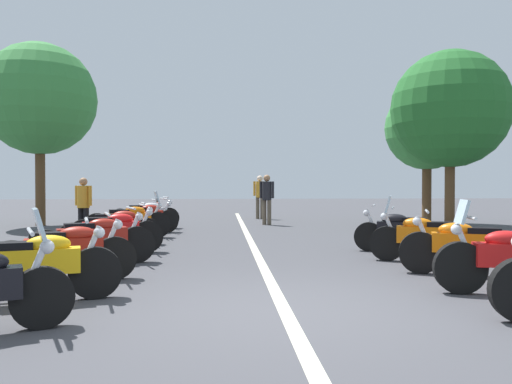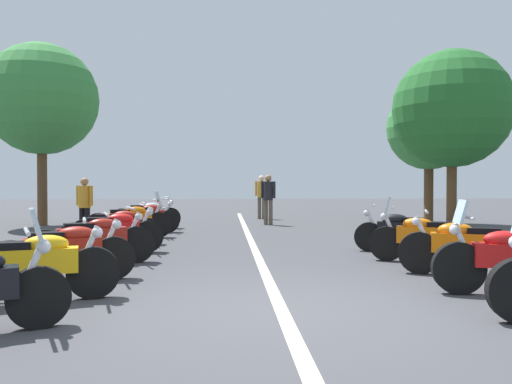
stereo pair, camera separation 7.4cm
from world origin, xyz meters
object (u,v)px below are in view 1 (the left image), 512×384
object	(u,v)px
motorcycle_left_row_3	(94,239)
motorcycle_right_row_4	(402,231)
motorcycle_left_row_8	(146,214)
motorcycle_left_row_1	(34,265)
bystander_0	(260,193)
motorcycle_left_row_5	(117,226)
motorcycle_right_row_3	(426,237)
motorcycle_left_row_2	(66,251)
motorcycle_left_row_4	(112,231)
roadside_tree_2	(450,109)
motorcycle_left_row_6	(129,220)
bystander_3	(83,203)
motorcycle_right_row_2	(467,246)
bystander_2	(267,195)
roadside_tree_0	(40,99)
roadside_tree_1	(427,129)
motorcycle_left_row_7	(145,217)

from	to	relation	value
motorcycle_left_row_3	motorcycle_right_row_4	distance (m)	6.12
motorcycle_left_row_8	motorcycle_right_row_4	size ratio (longest dim) A/B	1.07
motorcycle_left_row_1	bystander_0	xyz separation A→B (m)	(14.03, -3.77, 0.56)
motorcycle_left_row_5	motorcycle_right_row_3	xyz separation A→B (m)	(-2.87, -6.11, 0.02)
motorcycle_left_row_2	motorcycle_right_row_3	bearing A→B (deg)	-3.49
motorcycle_left_row_1	bystander_0	bearing A→B (deg)	59.34
motorcycle_left_row_2	motorcycle_left_row_8	world-z (taller)	motorcycle_left_row_8
motorcycle_left_row_4	roadside_tree_2	size ratio (longest dim) A/B	0.35
motorcycle_left_row_6	motorcycle_right_row_3	distance (m)	7.47
motorcycle_left_row_2	motorcycle_left_row_4	size ratio (longest dim) A/B	0.97
motorcycle_left_row_3	motorcycle_left_row_8	distance (m)	7.00
motorcycle_left_row_3	motorcycle_left_row_4	size ratio (longest dim) A/B	1.01
motorcycle_left_row_3	motorcycle_left_row_5	bearing A→B (deg)	70.93
motorcycle_left_row_3	bystander_3	size ratio (longest dim) A/B	1.31
motorcycle_right_row_2	bystander_2	size ratio (longest dim) A/B	1.17
motorcycle_left_row_4	motorcycle_right_row_2	distance (m)	6.64
motorcycle_left_row_3	motorcycle_left_row_5	xyz separation A→B (m)	(2.86, 0.18, -0.01)
roadside_tree_0	bystander_3	bearing A→B (deg)	-147.67
roadside_tree_1	roadside_tree_2	xyz separation A→B (m)	(-1.20, -0.28, 0.51)
motorcycle_right_row_2	bystander_0	world-z (taller)	bystander_0
motorcycle_left_row_7	motorcycle_left_row_8	bearing A→B (deg)	72.48
roadside_tree_0	motorcycle_right_row_3	bearing A→B (deg)	-131.31
motorcycle_left_row_4	motorcycle_right_row_2	xyz separation A→B (m)	(-2.79, -6.02, 0.00)
motorcycle_left_row_4	roadside_tree_0	size ratio (longest dim) A/B	0.33
motorcycle_left_row_4	motorcycle_left_row_8	world-z (taller)	same
motorcycle_left_row_1	bystander_2	world-z (taller)	bystander_2
motorcycle_left_row_8	bystander_0	bearing A→B (deg)	27.61
motorcycle_left_row_2	motorcycle_left_row_1	bearing A→B (deg)	-107.70
motorcycle_left_row_2	motorcycle_left_row_4	bearing A→B (deg)	71.75
motorcycle_right_row_2	motorcycle_left_row_4	bearing A→B (deg)	-5.16
motorcycle_left_row_7	motorcycle_right_row_3	bearing A→B (deg)	-68.60
motorcycle_right_row_3	roadside_tree_1	distance (m)	9.62
motorcycle_right_row_3	roadside_tree_2	world-z (taller)	roadside_tree_2
motorcycle_right_row_2	roadside_tree_2	distance (m)	9.98
motorcycle_left_row_3	roadside_tree_2	size ratio (longest dim) A/B	0.36
motorcycle_left_row_6	bystander_2	bearing A→B (deg)	30.17
motorcycle_left_row_8	bystander_3	world-z (taller)	bystander_3
motorcycle_right_row_2	roadside_tree_2	world-z (taller)	roadside_tree_2
roadside_tree_0	motorcycle_left_row_4	bearing A→B (deg)	-151.57
motorcycle_right_row_2	motorcycle_left_row_7	bearing A→B (deg)	-29.76
motorcycle_left_row_2	roadside_tree_2	world-z (taller)	roadside_tree_2
motorcycle_left_row_1	motorcycle_left_row_6	distance (m)	7.07
motorcycle_left_row_7	motorcycle_right_row_2	xyz separation A→B (m)	(-7.00, -5.99, 0.01)
motorcycle_right_row_3	motorcycle_left_row_4	bearing A→B (deg)	6.95
motorcycle_left_row_1	motorcycle_left_row_4	bearing A→B (deg)	73.93
bystander_3	roadside_tree_2	bearing A→B (deg)	127.94
motorcycle_left_row_4	motorcycle_left_row_7	world-z (taller)	motorcycle_left_row_4
motorcycle_left_row_4	roadside_tree_2	xyz separation A→B (m)	(5.84, -9.71, 3.39)
motorcycle_left_row_5	motorcycle_left_row_4	bearing A→B (deg)	-97.08
motorcycle_right_row_2	bystander_0	xyz separation A→B (m)	(12.63, 2.29, 0.56)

